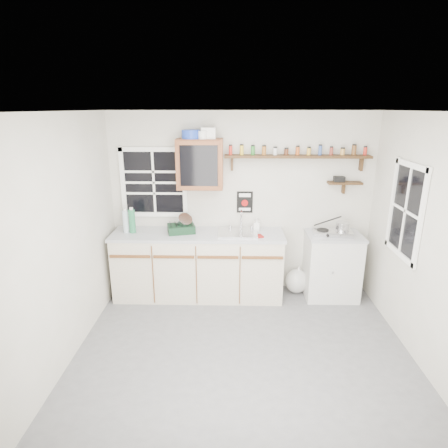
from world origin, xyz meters
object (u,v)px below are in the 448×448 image
at_px(main_cabinet, 198,265).
at_px(right_cabinet, 332,265).
at_px(upper_cabinet, 200,164).
at_px(dish_rack, 182,226).
at_px(hotplate, 332,232).
at_px(spice_shelf, 297,155).

height_order(main_cabinet, right_cabinet, main_cabinet).
bearing_deg(upper_cabinet, right_cabinet, -3.76).
height_order(main_cabinet, dish_rack, dish_rack).
distance_m(main_cabinet, right_cabinet, 1.84).
bearing_deg(hotplate, right_cabinet, 34.29).
distance_m(right_cabinet, upper_cabinet, 2.26).
xyz_separation_m(right_cabinet, dish_rack, (-2.05, 0.00, 0.55)).
bearing_deg(right_cabinet, spice_shelf, 160.28).
relative_size(upper_cabinet, hotplate, 1.21).
xyz_separation_m(upper_cabinet, dish_rack, (-0.25, -0.12, -0.82)).
relative_size(right_cabinet, hotplate, 1.69).
bearing_deg(upper_cabinet, main_cabinet, -103.68).
bearing_deg(hotplate, spice_shelf, 163.48).
height_order(right_cabinet, hotplate, hotplate).
height_order(right_cabinet, upper_cabinet, upper_cabinet).
distance_m(spice_shelf, dish_rack, 1.79).
xyz_separation_m(main_cabinet, hotplate, (1.80, 0.01, 0.48)).
distance_m(right_cabinet, hotplate, 0.49).
bearing_deg(dish_rack, right_cabinet, -14.92).
distance_m(main_cabinet, spice_shelf, 1.98).
bearing_deg(upper_cabinet, dish_rack, -154.61).
bearing_deg(dish_rack, spice_shelf, -7.91).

